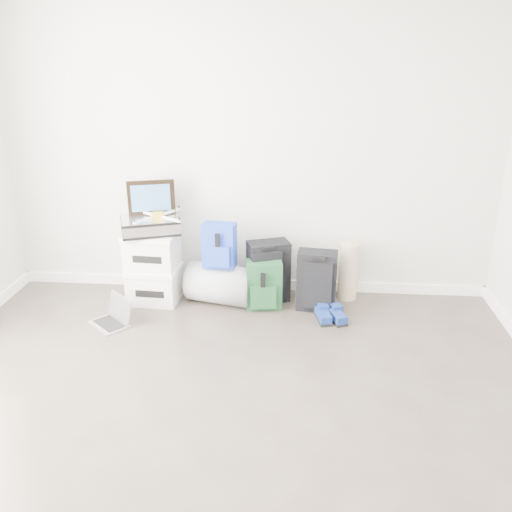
# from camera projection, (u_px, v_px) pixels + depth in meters

# --- Properties ---
(ground) EXTENTS (5.00, 5.00, 0.00)m
(ground) POSITION_uv_depth(u_px,v_px,m) (208.00, 475.00, 3.00)
(ground) COLOR #372F28
(ground) RESTS_ON ground
(room_envelope) EXTENTS (4.52, 5.02, 2.71)m
(room_envelope) POSITION_uv_depth(u_px,v_px,m) (196.00, 167.00, 2.39)
(room_envelope) COLOR beige
(room_envelope) RESTS_ON ground
(boxes_stack) EXTENTS (0.49, 0.41, 0.67)m
(boxes_stack) POSITION_uv_depth(u_px,v_px,m) (153.00, 267.00, 4.95)
(boxes_stack) COLOR silver
(boxes_stack) RESTS_ON ground
(briefcase) EXTENTS (0.58, 0.50, 0.14)m
(briefcase) POSITION_uv_depth(u_px,v_px,m) (150.00, 225.00, 4.80)
(briefcase) COLOR #B2B2B7
(briefcase) RESTS_ON boxes_stack
(painting) EXTENTS (0.41, 0.14, 0.31)m
(painting) POSITION_uv_depth(u_px,v_px,m) (151.00, 198.00, 4.81)
(painting) COLOR black
(painting) RESTS_ON briefcase
(drone) EXTENTS (0.47, 0.47, 0.05)m
(drone) POSITION_uv_depth(u_px,v_px,m) (158.00, 216.00, 4.74)
(drone) COLOR gold
(drone) RESTS_ON briefcase
(duffel_bag) EXTENTS (0.67, 0.50, 0.37)m
(duffel_bag) POSITION_uv_depth(u_px,v_px,m) (221.00, 284.00, 4.96)
(duffel_bag) COLOR gray
(duffel_bag) RESTS_ON ground
(blue_backpack) EXTENTS (0.30, 0.23, 0.40)m
(blue_backpack) POSITION_uv_depth(u_px,v_px,m) (219.00, 246.00, 4.80)
(blue_backpack) COLOR #1934A5
(blue_backpack) RESTS_ON duffel_bag
(large_suitcase) EXTENTS (0.42, 0.34, 0.57)m
(large_suitcase) POSITION_uv_depth(u_px,v_px,m) (268.00, 272.00, 4.97)
(large_suitcase) COLOR black
(large_suitcase) RESTS_ON ground
(green_backpack) EXTENTS (0.34, 0.27, 0.44)m
(green_backpack) POSITION_uv_depth(u_px,v_px,m) (264.00, 286.00, 4.86)
(green_backpack) COLOR #163D24
(green_backpack) RESTS_ON ground
(carry_on) EXTENTS (0.36, 0.26, 0.54)m
(carry_on) POSITION_uv_depth(u_px,v_px,m) (317.00, 281.00, 4.81)
(carry_on) COLOR black
(carry_on) RESTS_ON ground
(shoes) EXTENTS (0.29, 0.28, 0.09)m
(shoes) POSITION_uv_depth(u_px,v_px,m) (330.00, 316.00, 4.68)
(shoes) COLOR black
(shoes) RESTS_ON ground
(rolled_rug) EXTENTS (0.18, 0.18, 0.54)m
(rolled_rug) POSITION_uv_depth(u_px,v_px,m) (348.00, 271.00, 5.02)
(rolled_rug) COLOR tan
(rolled_rug) RESTS_ON ground
(laptop) EXTENTS (0.41, 0.40, 0.24)m
(laptop) POSITION_uv_depth(u_px,v_px,m) (113.00, 318.00, 4.62)
(laptop) COLOR #B8B9BD
(laptop) RESTS_ON ground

